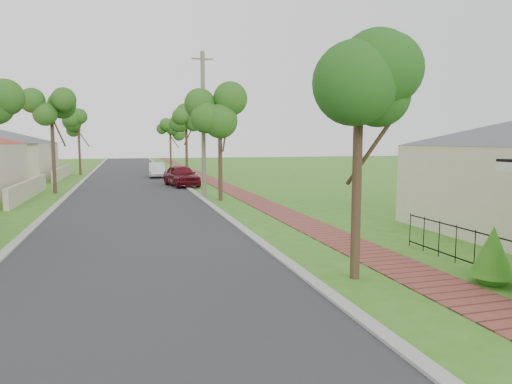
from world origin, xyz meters
name	(u,v)px	position (x,y,z in m)	size (l,w,h in m)	color
ground	(310,308)	(0.00, 0.00, 0.00)	(160.00, 160.00, 0.00)	#34771C
road	(133,195)	(-3.00, 20.00, 0.00)	(7.00, 120.00, 0.02)	#28282B
kerb_right	(194,193)	(0.65, 20.00, 0.00)	(0.30, 120.00, 0.10)	#9E9E99
kerb_left	(66,197)	(-6.65, 20.00, 0.00)	(0.30, 120.00, 0.10)	#9E9E99
sidewalk	(235,192)	(3.25, 20.00, 0.00)	(1.50, 120.00, 0.03)	brown
street_trees	(131,122)	(-2.87, 26.84, 4.54)	(10.70, 37.65, 5.89)	#382619
parked_car_red	(181,176)	(0.40, 24.40, 0.74)	(1.75, 4.34, 1.48)	#5C0D18
parked_car_white	(157,170)	(-0.74, 33.13, 0.63)	(1.34, 3.85, 1.27)	silver
near_tree	(358,114)	(1.73, 1.50, 3.76)	(1.85, 1.85, 4.74)	#382619
utility_pole	(203,124)	(0.90, 17.70, 4.08)	(1.20, 0.24, 8.05)	#706857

